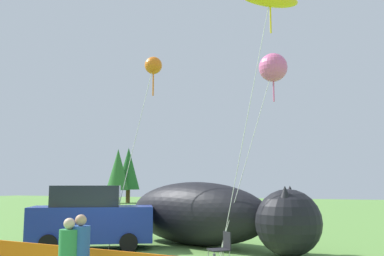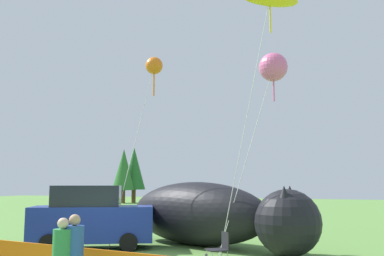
# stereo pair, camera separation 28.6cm
# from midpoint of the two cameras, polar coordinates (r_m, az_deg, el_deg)

# --- Properties ---
(parked_car) EXTENTS (4.65, 3.55, 2.29)m
(parked_car) POSITION_cam_midpoint_polar(r_m,az_deg,el_deg) (16.44, -12.80, -11.59)
(parked_car) COLOR navy
(parked_car) RESTS_ON ground
(folding_chair) EXTENTS (0.79, 0.79, 0.94)m
(folding_chair) POSITION_cam_midpoint_polar(r_m,az_deg,el_deg) (12.99, 4.48, -15.44)
(folding_chair) COLOR black
(folding_chair) RESTS_ON ground
(inflatable_cat) EXTENTS (8.45, 4.83, 2.42)m
(inflatable_cat) POSITION_cam_midpoint_polar(r_m,az_deg,el_deg) (16.52, 2.98, -11.73)
(inflatable_cat) COLOR black
(inflatable_cat) RESTS_ON ground
(spectator_in_white_shirt) EXTENTS (0.38, 0.38, 1.74)m
(spectator_in_white_shirt) POSITION_cam_midpoint_polar(r_m,az_deg,el_deg) (9.00, -14.61, -16.11)
(spectator_in_white_shirt) COLOR #2D2D38
(spectator_in_white_shirt) RESTS_ON ground
(kite_pink_octopus) EXTENTS (2.21, 2.19, 7.22)m
(kite_pink_octopus) POSITION_cam_midpoint_polar(r_m,az_deg,el_deg) (16.42, 11.26, 7.93)
(kite_pink_octopus) COLOR silver
(kite_pink_octopus) RESTS_ON ground
(kite_orange_flower) EXTENTS (0.97, 2.62, 7.67)m
(kite_orange_flower) POSITION_cam_midpoint_polar(r_m,az_deg,el_deg) (18.25, -4.65, 8.15)
(kite_orange_flower) COLOR silver
(kite_orange_flower) RESTS_ON ground
(horizon_tree_east) EXTENTS (2.94, 2.94, 7.02)m
(horizon_tree_east) POSITION_cam_midpoint_polar(r_m,az_deg,el_deg) (55.70, -7.59, -5.41)
(horizon_tree_east) COLOR brown
(horizon_tree_east) RESTS_ON ground
(horizon_tree_west) EXTENTS (2.83, 2.83, 6.75)m
(horizon_tree_west) POSITION_cam_midpoint_polar(r_m,az_deg,el_deg) (54.53, -8.96, -5.52)
(horizon_tree_west) COLOR brown
(horizon_tree_west) RESTS_ON ground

